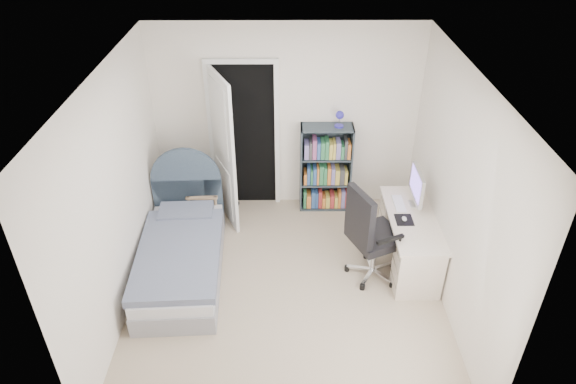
{
  "coord_description": "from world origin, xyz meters",
  "views": [
    {
      "loc": [
        -0.01,
        -4.26,
        4.05
      ],
      "look_at": [
        0.02,
        0.35,
        1.07
      ],
      "focal_mm": 32.0,
      "sensor_mm": 36.0,
      "label": 1
    }
  ],
  "objects_px": {
    "office_chair": "(369,231)",
    "desk": "(409,238)",
    "bookcase": "(326,171)",
    "floor_lamp": "(231,169)",
    "nightstand": "(203,197)",
    "bed": "(182,253)"
  },
  "relations": [
    {
      "from": "nightstand",
      "to": "floor_lamp",
      "type": "relative_size",
      "value": 0.41
    },
    {
      "from": "desk",
      "to": "office_chair",
      "type": "bearing_deg",
      "value": -153.83
    },
    {
      "from": "bed",
      "to": "office_chair",
      "type": "xyz_separation_m",
      "value": [
        2.11,
        -0.11,
        0.39
      ]
    },
    {
      "from": "bookcase",
      "to": "office_chair",
      "type": "bearing_deg",
      "value": -75.46
    },
    {
      "from": "bookcase",
      "to": "nightstand",
      "type": "bearing_deg",
      "value": -167.67
    },
    {
      "from": "bookcase",
      "to": "desk",
      "type": "xyz_separation_m",
      "value": [
        0.9,
        -1.19,
        -0.21
      ]
    },
    {
      "from": "office_chair",
      "to": "floor_lamp",
      "type": "bearing_deg",
      "value": 138.38
    },
    {
      "from": "floor_lamp",
      "to": "bookcase",
      "type": "height_order",
      "value": "bookcase"
    },
    {
      "from": "office_chair",
      "to": "nightstand",
      "type": "bearing_deg",
      "value": 151.08
    },
    {
      "from": "nightstand",
      "to": "bookcase",
      "type": "distance_m",
      "value": 1.66
    },
    {
      "from": "nightstand",
      "to": "desk",
      "type": "relative_size",
      "value": 0.44
    },
    {
      "from": "nightstand",
      "to": "office_chair",
      "type": "distance_m",
      "value": 2.29
    },
    {
      "from": "floor_lamp",
      "to": "office_chair",
      "type": "relative_size",
      "value": 1.21
    },
    {
      "from": "desk",
      "to": "bed",
      "type": "bearing_deg",
      "value": -176.81
    },
    {
      "from": "bed",
      "to": "desk",
      "type": "relative_size",
      "value": 1.44
    },
    {
      "from": "desk",
      "to": "office_chair",
      "type": "xyz_separation_m",
      "value": [
        -0.53,
        -0.26,
        0.29
      ]
    },
    {
      "from": "nightstand",
      "to": "bed",
      "type": "bearing_deg",
      "value": -97.0
    },
    {
      "from": "nightstand",
      "to": "floor_lamp",
      "type": "xyz_separation_m",
      "value": [
        0.34,
        0.36,
        0.2
      ]
    },
    {
      "from": "desk",
      "to": "floor_lamp",
      "type": "bearing_deg",
      "value": 151.04
    },
    {
      "from": "office_chair",
      "to": "desk",
      "type": "bearing_deg",
      "value": 26.17
    },
    {
      "from": "bookcase",
      "to": "desk",
      "type": "height_order",
      "value": "bookcase"
    },
    {
      "from": "bookcase",
      "to": "bed",
      "type": "bearing_deg",
      "value": -142.32
    }
  ]
}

